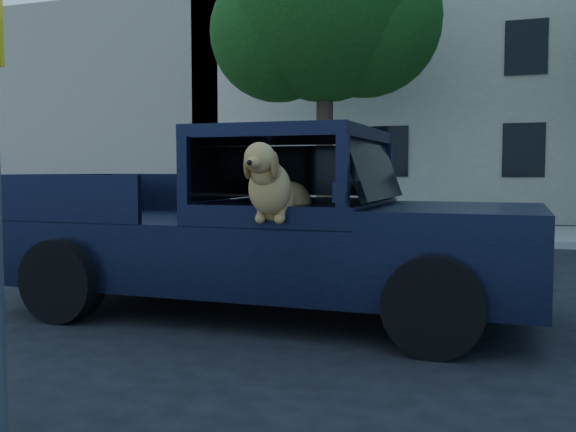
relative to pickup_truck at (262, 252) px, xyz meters
The scene contains 5 objects.
ground 1.99m from the pickup_truck, ahead, with size 120.00×120.00×0.00m, color black.
far_sidewalk 9.65m from the pickup_truck, 78.96° to the left, with size 60.00×4.00×0.15m, color gray.
street_tree_left 11.28m from the pickup_truck, 102.13° to the left, with size 6.00×5.20×8.60m.
building_left 21.56m from the pickup_truck, 128.14° to the left, with size 12.00×6.00×8.00m, color tan.
pickup_truck is the anchor object (origin of this frame).
Camera 1 is at (0.79, -6.81, 1.58)m, focal length 40.00 mm.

